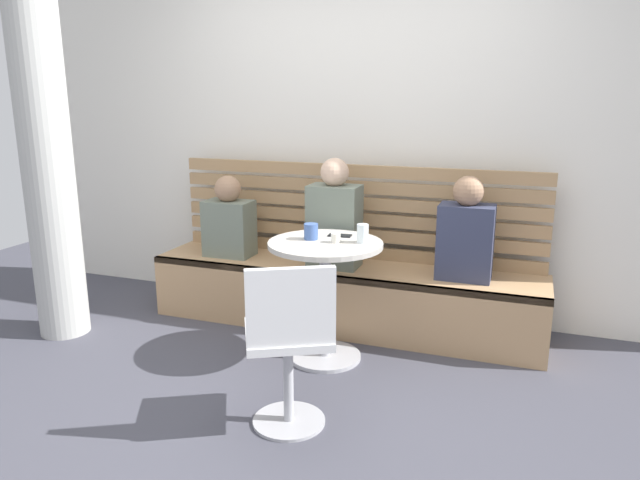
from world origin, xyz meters
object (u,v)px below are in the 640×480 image
Objects in this scene: white_chair at (289,341)px; cup_water_clear at (363,233)px; booth_bench at (342,296)px; person_child_middle at (466,234)px; cup_mug_blue at (311,232)px; phone_on_table at (340,235)px; person_child_left at (229,221)px; cup_espresso_small at (336,238)px; cafe_table at (325,278)px; person_adult at (334,219)px.

cup_water_clear is at bearing 83.07° from white_chair.
person_child_middle is (0.81, -0.01, 0.51)m from booth_bench.
booth_bench is 28.42× the size of cup_mug_blue.
white_chair is 0.92m from cup_mug_blue.
white_chair is 1.50m from person_child_middle.
person_child_middle reaches higher than cup_water_clear.
white_chair and cup_water_clear have the same top height.
cup_mug_blue reaches higher than phone_on_table.
person_child_left reaches higher than cup_espresso_small.
cup_water_clear is (0.10, 0.86, 0.33)m from white_chair.
cup_water_clear is (1.13, -0.45, 0.10)m from person_child_left.
phone_on_table is at bearing 77.81° from cafe_table.
cup_espresso_small is (-0.69, -0.52, 0.04)m from person_child_middle.
person_child_middle is (0.75, 0.53, 0.21)m from cafe_table.
white_chair is at bearing -96.93° from cup_water_clear.
person_adult is (-0.11, 0.50, 0.25)m from cafe_table.
cafe_table is 1.06m from person_child_left.
white_chair is 1.36m from person_adult.
cup_espresso_small is 0.16m from cup_water_clear.
person_child_left is 1.22m from cup_water_clear.
white_chair is at bearing -115.81° from person_child_middle.
cup_mug_blue is at bearing 172.08° from cup_espresso_small.
booth_bench is 0.76m from cup_mug_blue.
cafe_table is 0.81m from white_chair.
person_child_left is at bearing 65.38° from phone_on_table.
phone_on_table is at bearing 147.89° from cup_water_clear.
cafe_table is 1.27× the size of person_child_left.
cup_mug_blue is at bearing 130.08° from phone_on_table.
cup_water_clear is at bearing -60.20° from booth_bench.
cup_espresso_small is 0.17m from cup_mug_blue.
booth_bench is 0.77m from cup_espresso_small.
person_child_middle is at bearing 35.02° from cafe_table.
cafe_table is 0.29m from cup_mug_blue.
cup_mug_blue is (-0.10, 0.03, 0.27)m from cafe_table.
white_chair is at bearing 179.23° from phone_on_table.
person_adult is 1.27× the size of person_child_left.
person_child_left is at bearing 151.03° from cafe_table.
person_child_middle is (1.67, 0.02, 0.04)m from person_child_left.
person_child_left is at bearing 149.61° from cup_mug_blue.
cup_mug_blue is at bearing -88.63° from person_adult.
white_chair is 7.73× the size of cup_water_clear.
cup_espresso_small is at bearing -175.69° from phone_on_table.
person_adult reaches higher than person_child_left.
person_child_left reaches higher than cup_water_clear.
cafe_table is 1.00× the size of person_adult.
cup_mug_blue is 0.31m from cup_water_clear.
booth_bench is 3.18× the size of white_chair.
person_child_middle is 4.70× the size of phone_on_table.
white_chair is 1.01m from phone_on_table.
person_adult is 5.27× the size of phone_on_table.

